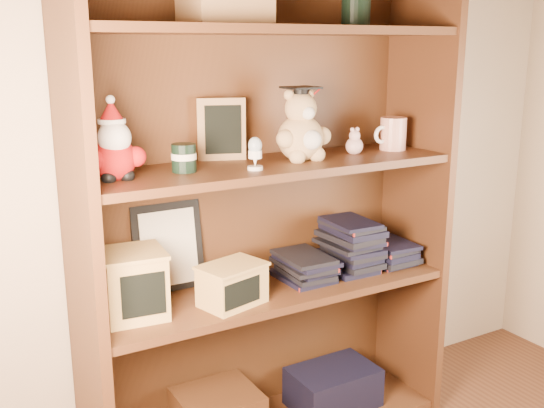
{
  "coord_description": "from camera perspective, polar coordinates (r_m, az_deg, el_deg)",
  "views": [
    {
      "loc": [
        -0.82,
        -0.34,
        1.3
      ],
      "look_at": [
        0.13,
        1.3,
        0.82
      ],
      "focal_mm": 42.0,
      "sensor_mm": 36.0,
      "label": 1
    }
  ],
  "objects": [
    {
      "name": "shelf_lower",
      "position": [
        2.04,
        0.0,
        -7.7
      ],
      "size": [
        1.14,
        0.33,
        0.02
      ],
      "color": "#502C16",
      "rests_on": "ground"
    },
    {
      "name": "book_stack_mid",
      "position": [
        2.17,
        7.08,
        -3.65
      ],
      "size": [
        0.14,
        0.2,
        0.18
      ],
      "color": "black",
      "rests_on": "shelf_lower"
    },
    {
      "name": "pencils_box",
      "position": [
        1.89,
        -3.58,
        -7.18
      ],
      "size": [
        0.22,
        0.18,
        0.12
      ],
      "color": "#DDAE5B",
      "rests_on": "shelf_lower"
    },
    {
      "name": "pink_figurine",
      "position": [
        2.09,
        7.4,
        5.4
      ],
      "size": [
        0.06,
        0.06,
        0.09
      ],
      "color": "#D4A8A3",
      "rests_on": "shelf_upper"
    },
    {
      "name": "grad_teddy_bear",
      "position": [
        1.96,
        2.68,
        6.5
      ],
      "size": [
        0.19,
        0.16,
        0.23
      ],
      "color": "tan",
      "rests_on": "shelf_upper"
    },
    {
      "name": "treats_box",
      "position": [
        1.83,
        -12.31,
        -6.98
      ],
      "size": [
        0.19,
        0.19,
        0.19
      ],
      "color": "#DDAE5B",
      "rests_on": "shelf_lower"
    },
    {
      "name": "santa_plush",
      "position": [
        1.72,
        -13.98,
        4.86
      ],
      "size": [
        0.16,
        0.12,
        0.23
      ],
      "color": "#A50F0F",
      "rests_on": "shelf_upper"
    },
    {
      "name": "chalkboard_plaque",
      "position": [
        1.96,
        -4.55,
        6.6
      ],
      "size": [
        0.15,
        0.11,
        0.19
      ],
      "color": "#9E7547",
      "rests_on": "shelf_upper"
    },
    {
      "name": "egg_cup",
      "position": [
        1.81,
        -1.53,
        4.67
      ],
      "size": [
        0.04,
        0.04,
        0.09
      ],
      "color": "white",
      "rests_on": "shelf_upper"
    },
    {
      "name": "book_stack_left",
      "position": [
        2.08,
        2.92,
        -5.51
      ],
      "size": [
        0.14,
        0.2,
        0.1
      ],
      "color": "black",
      "rests_on": "shelf_lower"
    },
    {
      "name": "book_stack_right",
      "position": [
        2.28,
        10.13,
        -4.17
      ],
      "size": [
        0.14,
        0.2,
        0.08
      ],
      "color": "black",
      "rests_on": "shelf_lower"
    },
    {
      "name": "certificate_frame",
      "position": [
        1.99,
        -9.29,
        -3.85
      ],
      "size": [
        0.22,
        0.06,
        0.28
      ],
      "color": "black",
      "rests_on": "shelf_lower"
    },
    {
      "name": "shelf_upper",
      "position": [
        1.93,
        0.0,
        3.38
      ],
      "size": [
        1.14,
        0.33,
        0.02
      ],
      "color": "#502C16",
      "rests_on": "ground"
    },
    {
      "name": "teacher_mug",
      "position": [
        2.19,
        10.75,
        6.21
      ],
      "size": [
        0.12,
        0.09,
        0.11
      ],
      "color": "silver",
      "rests_on": "shelf_upper"
    },
    {
      "name": "teachers_tin",
      "position": [
        1.8,
        -7.9,
        4.15
      ],
      "size": [
        0.07,
        0.07,
        0.08
      ],
      "color": "black",
      "rests_on": "shelf_upper"
    },
    {
      "name": "bookcase",
      "position": [
        2.01,
        -0.79,
        -0.84
      ],
      "size": [
        1.2,
        0.35,
        1.6
      ],
      "color": "#502C16",
      "rests_on": "ground"
    }
  ]
}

